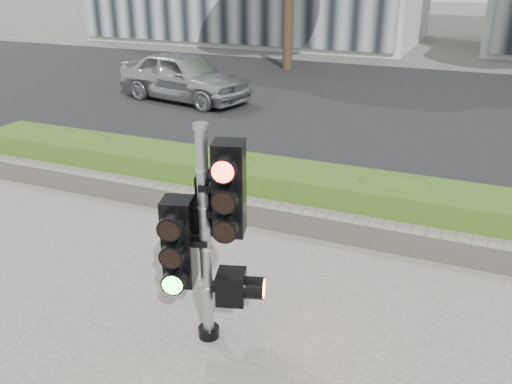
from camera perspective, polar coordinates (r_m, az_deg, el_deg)
ground at (r=6.48m, az=-3.74°, el=-10.79°), size 120.00×120.00×0.00m
road at (r=15.42m, az=13.38°, el=8.73°), size 60.00×13.00×0.02m
curb at (r=9.04m, az=5.24°, el=-0.26°), size 60.00×0.25×0.12m
stone_wall at (r=7.90m, az=2.42°, el=-2.58°), size 12.00×0.32×0.34m
hedge at (r=8.39m, az=4.03°, el=0.22°), size 12.00×1.00×0.68m
traffic_signal at (r=5.18m, az=-5.02°, el=-3.58°), size 0.83×0.70×2.27m
car_silver at (r=15.71m, az=-7.63°, el=11.97°), size 4.24×2.39×1.36m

